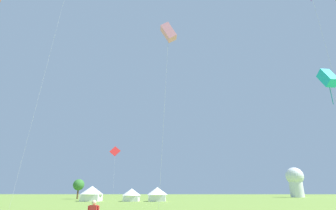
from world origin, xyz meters
The scene contains 8 objects.
kite_pink_box centered at (0.42, 19.16, 18.86)m, with size 1.87×1.55×19.97m.
kite_red_diamond centered at (-14.08, 58.87, 11.62)m, with size 2.80×2.98×13.00m.
kite_cyan_box centered at (17.11, 19.79, 13.39)m, with size 1.28×3.41×14.55m.
festival_tent_left centered at (-17.98, 55.54, 1.82)m, with size 5.06×5.06×3.29m.
festival_tent_right centered at (-8.89, 55.54, 1.52)m, with size 4.21×4.21×2.74m.
festival_tent_center centered at (-3.09, 55.54, 1.68)m, with size 4.66×4.66×3.03m.
observatory_dome centered at (46.18, 96.54, 6.01)m, with size 6.40×6.40×10.80m.
tree_distant_left centered at (-27.46, 72.70, 3.92)m, with size 3.20×3.20×5.56m.
Camera 1 is at (1.07, -5.16, 2.13)m, focal length 27.35 mm.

